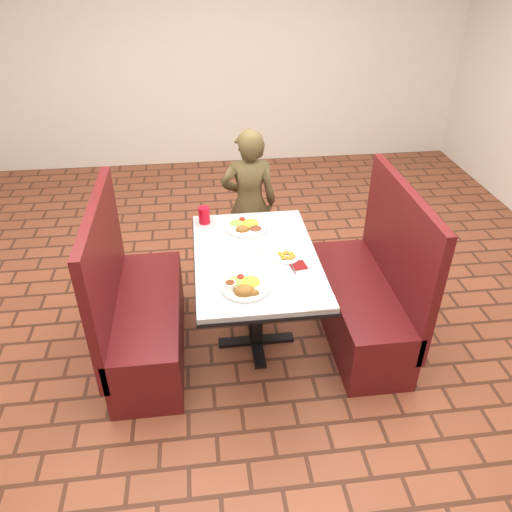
# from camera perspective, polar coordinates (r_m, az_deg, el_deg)

# --- Properties ---
(room) EXTENTS (7.00, 7.04, 2.82)m
(room) POSITION_cam_1_polar(r_m,az_deg,el_deg) (2.80, -0.00, 20.41)
(room) COLOR brown
(room) RESTS_ON ground
(dining_table) EXTENTS (0.81, 1.21, 0.75)m
(dining_table) POSITION_cam_1_polar(r_m,az_deg,el_deg) (3.31, -0.00, -1.40)
(dining_table) COLOR #A7AAAC
(dining_table) RESTS_ON ground
(booth_bench_left) EXTENTS (0.47, 1.20, 1.17)m
(booth_bench_left) POSITION_cam_1_polar(r_m,az_deg,el_deg) (3.52, -13.12, -6.64)
(booth_bench_left) COLOR maroon
(booth_bench_left) RESTS_ON ground
(booth_bench_right) EXTENTS (0.47, 1.20, 1.17)m
(booth_bench_right) POSITION_cam_1_polar(r_m,az_deg,el_deg) (3.66, 12.53, -4.70)
(booth_bench_right) COLOR maroon
(booth_bench_right) RESTS_ON ground
(diner_person) EXTENTS (0.47, 0.31, 1.27)m
(diner_person) POSITION_cam_1_polar(r_m,az_deg,el_deg) (4.15, -0.79, 5.98)
(diner_person) COLOR brown
(diner_person) RESTS_ON ground
(near_dinner_plate) EXTENTS (0.29, 0.29, 0.09)m
(near_dinner_plate) POSITION_cam_1_polar(r_m,az_deg,el_deg) (2.94, -1.32, -3.31)
(near_dinner_plate) COLOR white
(near_dinner_plate) RESTS_ON dining_table
(far_dinner_plate) EXTENTS (0.29, 0.29, 0.08)m
(far_dinner_plate) POSITION_cam_1_polar(r_m,az_deg,el_deg) (3.56, -1.12, 3.59)
(far_dinner_plate) COLOR white
(far_dinner_plate) RESTS_ON dining_table
(plantain_plate) EXTENTS (0.17, 0.17, 0.03)m
(plantain_plate) POSITION_cam_1_polar(r_m,az_deg,el_deg) (3.24, 3.49, -0.01)
(plantain_plate) COLOR white
(plantain_plate) RESTS_ON dining_table
(maroon_napkin) EXTENTS (0.12, 0.12, 0.00)m
(maroon_napkin) POSITION_cam_1_polar(r_m,az_deg,el_deg) (3.17, 4.82, -1.09)
(maroon_napkin) COLOR maroon
(maroon_napkin) RESTS_ON dining_table
(spoon_utensil) EXTENTS (0.02, 0.12, 0.00)m
(spoon_utensil) POSITION_cam_1_polar(r_m,az_deg,el_deg) (3.14, 4.28, -1.42)
(spoon_utensil) COLOR silver
(spoon_utensil) RESTS_ON dining_table
(red_tumbler) EXTENTS (0.08, 0.08, 0.12)m
(red_tumbler) POSITION_cam_1_polar(r_m,az_deg,el_deg) (3.63, -5.94, 4.67)
(red_tumbler) COLOR red
(red_tumbler) RESTS_ON dining_table
(paper_napkin) EXTENTS (0.18, 0.13, 0.01)m
(paper_napkin) POSITION_cam_1_polar(r_m,az_deg,el_deg) (2.87, 7.46, -5.30)
(paper_napkin) COLOR white
(paper_napkin) RESTS_ON dining_table
(knife_utensil) EXTENTS (0.09, 0.16, 0.00)m
(knife_utensil) POSITION_cam_1_polar(r_m,az_deg,el_deg) (2.98, -0.53, -3.19)
(knife_utensil) COLOR silver
(knife_utensil) RESTS_ON dining_table
(fork_utensil) EXTENTS (0.04, 0.15, 0.00)m
(fork_utensil) POSITION_cam_1_polar(r_m,az_deg,el_deg) (2.97, -0.77, -3.45)
(fork_utensil) COLOR #B8B8BD
(fork_utensil) RESTS_ON dining_table
(lettuce_shreds) EXTENTS (0.28, 0.32, 0.00)m
(lettuce_shreds) POSITION_cam_1_polar(r_m,az_deg,el_deg) (3.31, 0.56, 0.62)
(lettuce_shreds) COLOR #94C14D
(lettuce_shreds) RESTS_ON dining_table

